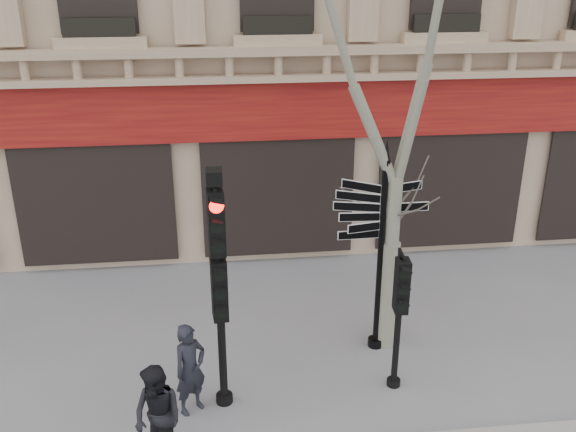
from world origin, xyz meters
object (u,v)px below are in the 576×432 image
object	(u,v)px
traffic_signal_main	(218,264)
plane_tree	(405,31)
fingerpost	(383,213)
traffic_signal_secondary	(400,299)
pedestrian_a	(190,369)
pedestrian_b	(158,417)

from	to	relation	value
traffic_signal_main	plane_tree	distance (m)	4.49
fingerpost	traffic_signal_secondary	size ratio (longest dim) A/B	1.67
pedestrian_a	traffic_signal_main	bearing A→B (deg)	-23.63
plane_tree	pedestrian_b	xyz separation A→B (m)	(-3.89, -2.53, -4.80)
traffic_signal_main	plane_tree	world-z (taller)	plane_tree
pedestrian_a	pedestrian_b	bearing A→B (deg)	-148.56
pedestrian_b	fingerpost	bearing A→B (deg)	73.52
fingerpost	pedestrian_b	xyz separation A→B (m)	(-3.70, -2.49, -1.85)
traffic_signal_secondary	plane_tree	world-z (taller)	plane_tree
traffic_signal_main	pedestrian_b	size ratio (longest dim) A/B	2.50
fingerpost	plane_tree	bearing A→B (deg)	20.00
traffic_signal_main	pedestrian_a	size ratio (longest dim) A/B	2.58
plane_tree	pedestrian_b	distance (m)	6.67
traffic_signal_main	traffic_signal_secondary	bearing A→B (deg)	-3.30
traffic_signal_secondary	pedestrian_a	size ratio (longest dim) A/B	1.54
traffic_signal_secondary	pedestrian_b	distance (m)	4.05
traffic_signal_secondary	pedestrian_b	world-z (taller)	traffic_signal_secondary
fingerpost	traffic_signal_secondary	xyz separation A→B (m)	(0.03, -1.17, -1.00)
pedestrian_a	pedestrian_b	distance (m)	1.16
fingerpost	traffic_signal_main	world-z (taller)	traffic_signal_main
traffic_signal_main	plane_tree	bearing A→B (deg)	18.28
traffic_signal_secondary	plane_tree	bearing A→B (deg)	86.16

